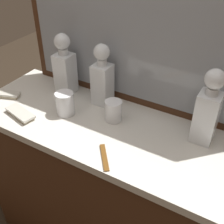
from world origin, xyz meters
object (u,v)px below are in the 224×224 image
at_px(crystal_decanter_front, 65,70).
at_px(crystal_tumbler_left, 113,112).
at_px(crystal_tumbler_far_left, 65,104).
at_px(silver_brush_left, 6,94).
at_px(crystal_decanter_far_right, 207,114).
at_px(tortoiseshell_comb, 104,157).
at_px(crystal_decanter_rear, 102,81).
at_px(silver_brush_far_left, 20,114).

relative_size(crystal_decanter_front, crystal_tumbler_left, 3.22).
relative_size(crystal_tumbler_left, crystal_tumbler_far_left, 0.89).
height_order(crystal_decanter_front, silver_brush_left, crystal_decanter_front).
bearing_deg(silver_brush_left, crystal_decanter_far_right, 10.24).
bearing_deg(tortoiseshell_comb, crystal_decanter_far_right, 45.77).
xyz_separation_m(crystal_decanter_front, tortoiseshell_comb, (0.43, -0.32, -0.12)).
xyz_separation_m(crystal_decanter_rear, crystal_decanter_far_right, (0.50, -0.03, 0.01)).
xyz_separation_m(crystal_decanter_far_right, silver_brush_far_left, (-0.77, -0.26, -0.12)).
bearing_deg(tortoiseshell_comb, silver_brush_far_left, 175.46).
xyz_separation_m(crystal_decanter_front, silver_brush_far_left, (-0.05, -0.28, -0.11)).
xyz_separation_m(silver_brush_far_left, silver_brush_left, (-0.19, 0.09, 0.00)).
distance_m(crystal_decanter_rear, tortoiseshell_comb, 0.41).
bearing_deg(silver_brush_far_left, crystal_tumbler_far_left, 36.41).
relative_size(silver_brush_far_left, tortoiseshell_comb, 1.36).
bearing_deg(silver_brush_far_left, crystal_decanter_rear, 47.46).
relative_size(crystal_decanter_front, tortoiseshell_comb, 2.49).
distance_m(crystal_decanter_front, silver_brush_far_left, 0.31).
xyz_separation_m(crystal_tumbler_left, crystal_tumbler_far_left, (-0.22, -0.07, 0.01)).
distance_m(crystal_tumbler_far_left, silver_brush_far_left, 0.21).
height_order(crystal_tumbler_left, silver_brush_far_left, crystal_tumbler_left).
bearing_deg(crystal_tumbler_far_left, crystal_decanter_front, 126.07).
relative_size(crystal_decanter_rear, crystal_decanter_front, 0.97).
height_order(crystal_decanter_far_right, tortoiseshell_comb, crystal_decanter_far_right).
bearing_deg(tortoiseshell_comb, crystal_decanter_rear, 122.74).
xyz_separation_m(crystal_decanter_rear, crystal_tumbler_far_left, (-0.10, -0.17, -0.07)).
xyz_separation_m(crystal_decanter_far_right, crystal_tumbler_far_left, (-0.60, -0.14, -0.08)).
distance_m(crystal_decanter_rear, silver_brush_far_left, 0.41).
bearing_deg(crystal_decanter_rear, silver_brush_left, -155.76).
relative_size(crystal_decanter_far_right, silver_brush_far_left, 1.88).
height_order(crystal_decanter_front, tortoiseshell_comb, crystal_decanter_front).
distance_m(crystal_decanter_far_right, crystal_tumbler_far_left, 0.62).
height_order(silver_brush_far_left, silver_brush_left, same).
height_order(crystal_decanter_rear, silver_brush_far_left, crystal_decanter_rear).
xyz_separation_m(crystal_decanter_rear, silver_brush_left, (-0.45, -0.20, -0.11)).
height_order(crystal_decanter_front, silver_brush_far_left, crystal_decanter_front).
xyz_separation_m(crystal_decanter_front, crystal_tumbler_left, (0.33, -0.09, -0.08)).
bearing_deg(crystal_decanter_rear, crystal_decanter_front, -177.87).
xyz_separation_m(crystal_decanter_rear, tortoiseshell_comb, (0.21, -0.33, -0.12)).
distance_m(crystal_decanter_front, crystal_tumbler_left, 0.36).
xyz_separation_m(crystal_tumbler_far_left, tortoiseshell_comb, (0.31, -0.16, -0.05)).
bearing_deg(crystal_tumbler_far_left, crystal_tumbler_left, 17.52).
distance_m(crystal_tumbler_left, silver_brush_far_left, 0.43).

